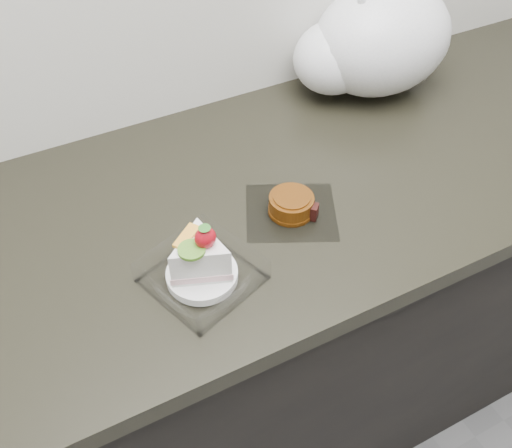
% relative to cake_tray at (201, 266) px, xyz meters
% --- Properties ---
extents(counter, '(2.04, 0.64, 0.90)m').
position_rel_cake_tray_xyz_m(counter, '(0.15, 0.15, -0.48)').
color(counter, black).
rests_on(counter, ground).
extents(cake_tray, '(0.20, 0.20, 0.12)m').
position_rel_cake_tray_xyz_m(cake_tray, '(0.00, 0.00, 0.00)').
color(cake_tray, white).
rests_on(cake_tray, counter).
extents(mooncake_wrap, '(0.21, 0.21, 0.04)m').
position_rel_cake_tray_xyz_m(mooncake_wrap, '(0.21, 0.07, -0.02)').
color(mooncake_wrap, white).
rests_on(mooncake_wrap, counter).
extents(plastic_bag, '(0.36, 0.25, 0.30)m').
position_rel_cake_tray_xyz_m(plastic_bag, '(0.56, 0.35, 0.08)').
color(plastic_bag, white).
rests_on(plastic_bag, counter).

